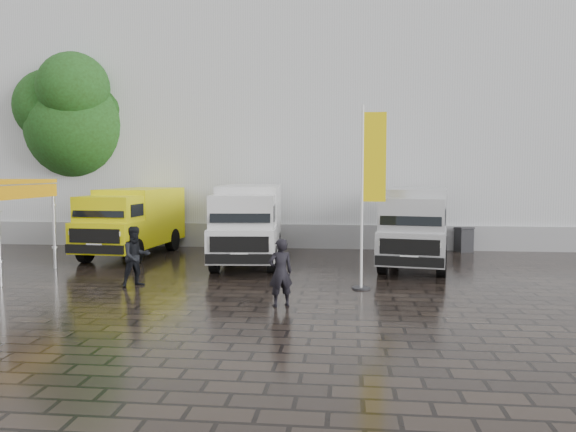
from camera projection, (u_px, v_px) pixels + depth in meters
The scene contains 11 objects.
ground at pixel (321, 288), 15.44m from camera, with size 120.00×120.00×0.00m, color black.
exhibition_hall at pixel (372, 120), 30.61m from camera, with size 44.00×16.00×12.00m, color silver.
hall_plinth at pixel (379, 237), 23.07m from camera, with size 44.00×0.15×1.00m, color gray.
van_yellow at pixel (132, 223), 21.21m from camera, with size 2.11×5.49×2.53m, color yellow, non-canonical shape.
van_white at pixel (248, 225), 19.65m from camera, with size 2.07×6.20×2.69m, color silver, non-canonical shape.
van_silver at pixel (416, 227), 19.06m from camera, with size 2.01×6.03×2.61m, color silver, non-canonical shape.
flagpole at pixel (369, 187), 15.08m from camera, with size 0.88×0.50×4.98m.
tree at pixel (80, 121), 25.10m from camera, with size 4.75×4.75×8.52m.
wheelie_bin at pixel (464, 240), 22.32m from camera, with size 0.59×0.59×0.99m, color black.
person_front at pixel (281, 272), 13.29m from camera, with size 0.59×0.39×1.62m, color black.
person_tent at pixel (136, 256), 15.62m from camera, with size 0.82×0.64×1.68m, color black.
Camera 1 is at (0.70, -15.24, 3.20)m, focal length 35.00 mm.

